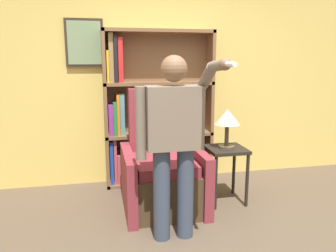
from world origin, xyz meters
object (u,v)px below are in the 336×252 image
(armchair, at_px, (162,172))
(side_table, at_px, (226,158))
(table_lamp, at_px, (227,119))
(person_standing, at_px, (174,137))
(bookcase, at_px, (147,111))

(armchair, bearing_deg, side_table, -3.32)
(armchair, xyz_separation_m, table_lamp, (0.72, -0.04, 0.57))
(person_standing, bearing_deg, bookcase, 91.05)
(bookcase, bearing_deg, side_table, -44.61)
(bookcase, distance_m, armchair, 0.92)
(person_standing, height_order, side_table, person_standing)
(armchair, relative_size, table_lamp, 2.92)
(armchair, bearing_deg, bookcase, 94.28)
(bookcase, bearing_deg, person_standing, -88.95)
(table_lamp, bearing_deg, armchair, 176.68)
(person_standing, bearing_deg, side_table, 40.83)
(armchair, bearing_deg, table_lamp, -3.32)
(bookcase, relative_size, side_table, 3.09)
(armchair, bearing_deg, person_standing, -92.34)
(bookcase, distance_m, person_standing, 1.41)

